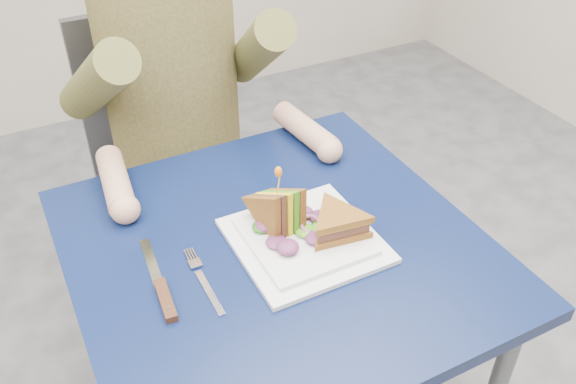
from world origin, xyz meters
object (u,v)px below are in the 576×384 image
chair (171,151)px  plate (305,239)px  knife (163,292)px  sandwich_flat (338,223)px  sandwich_upright (279,212)px  diner (168,42)px  table (277,274)px  fork (204,282)px

chair → plate: (0.05, -0.71, 0.20)m
knife → chair: bearing=72.0°
sandwich_flat → sandwich_upright: sandwich_upright is taller
sandwich_flat → plate: bearing=155.6°
diner → sandwich_upright: size_ratio=4.99×
table → knife: bearing=-173.1°
diner → fork: bearing=-104.6°
knife → sandwich_upright: bearing=11.8°
plate → fork: 0.21m
plate → knife: plate is taller
table → diner: diner is taller
diner → fork: diner is taller
fork → sandwich_upright: bearing=18.2°
table → chair: (0.00, 0.69, -0.11)m
sandwich_upright → fork: (-0.18, -0.06, -0.05)m
diner → knife: diner is taller
table → sandwich_flat: bearing=-23.9°
diner → sandwich_flat: size_ratio=4.89×
table → fork: size_ratio=4.18×
knife → table: bearing=6.9°
chair → sandwich_upright: (0.02, -0.66, 0.24)m
plate → knife: 0.28m
chair → diner: size_ratio=1.25×
knife → fork: bearing=-4.5°
chair → sandwich_upright: bearing=-88.5°
fork → knife: bearing=175.5°
diner → sandwich_flat: bearing=-80.5°
table → plate: (0.05, -0.02, 0.09)m
table → plate: bearing=-23.2°
sandwich_flat → knife: sandwich_flat is taller
table → sandwich_flat: 0.17m
chair → sandwich_flat: (0.10, -0.73, 0.23)m
knife → sandwich_flat: bearing=-3.1°
sandwich_upright → knife: 0.26m
chair → sandwich_flat: 0.78m
sandwich_upright → chair: bearing=91.5°
chair → plate: size_ratio=3.58×
chair → fork: bearing=-102.4°
plate → diner: bearing=94.7°
diner → knife: bearing=-111.0°
chair → fork: 0.76m
chair → knife: chair is taller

